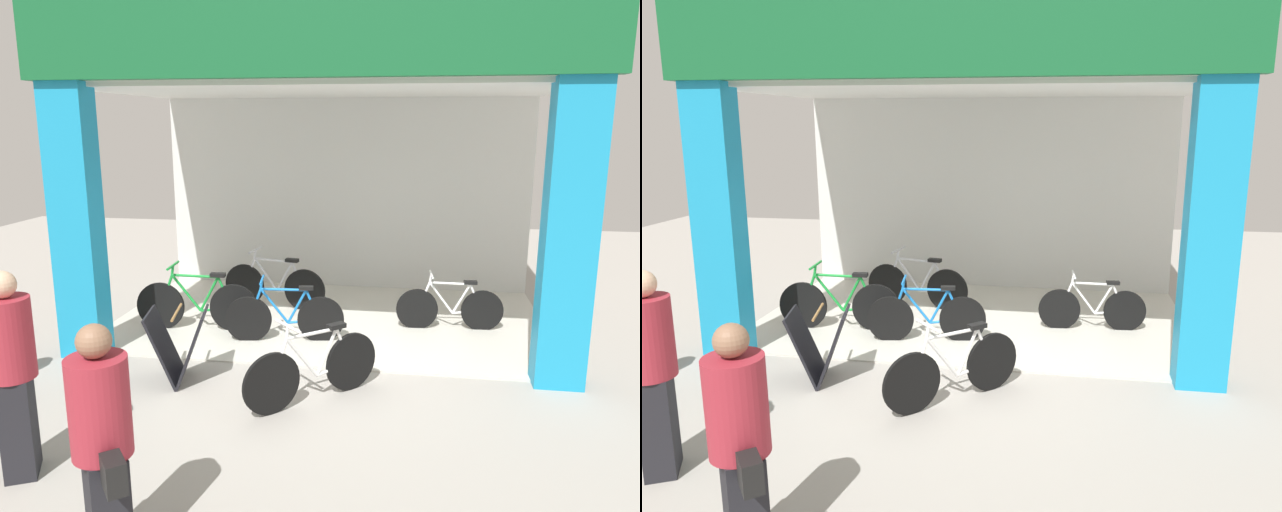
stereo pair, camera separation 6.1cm
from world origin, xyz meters
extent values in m
plane|color=#9E9991|center=(0.00, 0.00, 0.00)|extent=(20.21, 20.21, 0.00)
cube|color=beige|center=(0.00, 1.83, 0.01)|extent=(6.10, 3.66, 0.02)
cube|color=silver|center=(0.00, 3.66, 1.64)|extent=(6.10, 0.12, 3.28)
cube|color=#198CBF|center=(-2.79, 0.00, 1.64)|extent=(0.53, 0.36, 3.28)
cube|color=#198CBF|center=(2.79, 0.00, 1.64)|extent=(0.53, 0.36, 3.28)
cube|color=#14592D|center=(0.00, -0.15, 3.71)|extent=(6.30, 0.20, 0.87)
cube|color=silver|center=(0.00, 1.83, 3.25)|extent=(6.10, 3.66, 0.06)
cylinder|color=black|center=(-1.23, 1.09, 0.33)|extent=(0.67, 0.09, 0.67)
cylinder|color=black|center=(-2.26, 1.02, 0.33)|extent=(0.67, 0.09, 0.67)
cylinder|color=#198C33|center=(-1.47, 1.07, 0.31)|extent=(0.45, 0.07, 0.09)
cylinder|color=#198C33|center=(-1.56, 1.07, 0.53)|extent=(0.29, 0.06, 0.50)
cylinder|color=#198C33|center=(-1.88, 1.04, 0.53)|extent=(0.41, 0.07, 0.52)
cylinder|color=#198C33|center=(-1.75, 1.05, 0.78)|extent=(0.64, 0.08, 0.05)
cylinder|color=#198C33|center=(-1.34, 1.08, 0.55)|extent=(0.22, 0.05, 0.45)
cylinder|color=#198C33|center=(-2.16, 1.02, 0.56)|extent=(0.20, 0.05, 0.46)
cylinder|color=#198C33|center=(-2.06, 1.03, 0.85)|extent=(0.06, 0.04, 0.14)
cylinder|color=#198C33|center=(-2.05, 1.03, 0.92)|extent=(0.07, 0.47, 0.03)
cube|color=black|center=(-1.43, 1.08, 0.80)|extent=(0.21, 0.12, 0.05)
cylinder|color=black|center=(0.02, 0.88, 0.31)|extent=(0.61, 0.14, 0.61)
cylinder|color=black|center=(-0.92, 0.73, 0.31)|extent=(0.61, 0.14, 0.61)
cylinder|color=blue|center=(-0.21, 0.84, 0.28)|extent=(0.41, 0.10, 0.08)
cylinder|color=blue|center=(-0.29, 0.83, 0.48)|extent=(0.27, 0.07, 0.46)
cylinder|color=blue|center=(-0.58, 0.78, 0.49)|extent=(0.38, 0.09, 0.48)
cylinder|color=blue|center=(-0.46, 0.80, 0.71)|extent=(0.59, 0.13, 0.05)
cylinder|color=blue|center=(-0.09, 0.86, 0.51)|extent=(0.20, 0.06, 0.41)
cylinder|color=blue|center=(-0.83, 0.75, 0.51)|extent=(0.19, 0.06, 0.43)
cylinder|color=blue|center=(-0.74, 0.76, 0.78)|extent=(0.06, 0.04, 0.13)
cylinder|color=blue|center=(-0.73, 0.76, 0.84)|extent=(0.10, 0.43, 0.03)
cube|color=black|center=(-0.17, 0.85, 0.73)|extent=(0.20, 0.12, 0.05)
cylinder|color=black|center=(2.15, 1.65, 0.29)|extent=(0.58, 0.08, 0.58)
cylinder|color=black|center=(1.26, 1.58, 0.29)|extent=(0.58, 0.08, 0.58)
cylinder|color=white|center=(1.94, 1.63, 0.27)|extent=(0.39, 0.06, 0.07)
cylinder|color=white|center=(1.86, 1.63, 0.45)|extent=(0.25, 0.05, 0.43)
cylinder|color=white|center=(1.58, 1.61, 0.46)|extent=(0.35, 0.06, 0.45)
cylinder|color=white|center=(1.69, 1.61, 0.67)|extent=(0.55, 0.07, 0.05)
cylinder|color=white|center=(2.05, 1.64, 0.48)|extent=(0.19, 0.05, 0.39)
cylinder|color=white|center=(1.35, 1.59, 0.48)|extent=(0.17, 0.04, 0.40)
cylinder|color=white|center=(1.43, 1.59, 0.73)|extent=(0.05, 0.04, 0.12)
cylinder|color=white|center=(1.44, 1.59, 0.79)|extent=(0.06, 0.40, 0.03)
cube|color=black|center=(1.97, 1.64, 0.69)|extent=(0.18, 0.10, 0.04)
cylinder|color=black|center=(-0.43, 2.14, 0.33)|extent=(0.65, 0.15, 0.65)
cylinder|color=black|center=(-1.43, 2.31, 0.33)|extent=(0.65, 0.15, 0.65)
cylinder|color=silver|center=(-0.67, 2.18, 0.30)|extent=(0.44, 0.11, 0.08)
cylinder|color=silver|center=(-0.76, 2.20, 0.51)|extent=(0.29, 0.08, 0.49)
cylinder|color=silver|center=(-1.07, 2.25, 0.52)|extent=(0.40, 0.10, 0.51)
cylinder|color=silver|center=(-0.94, 2.23, 0.76)|extent=(0.62, 0.14, 0.05)
cylinder|color=silver|center=(-0.54, 2.16, 0.54)|extent=(0.22, 0.07, 0.44)
cylinder|color=silver|center=(-1.33, 2.30, 0.55)|extent=(0.20, 0.07, 0.45)
cylinder|color=silver|center=(-1.24, 2.28, 0.83)|extent=(0.06, 0.04, 0.14)
cylinder|color=silver|center=(-1.23, 2.28, 0.90)|extent=(0.11, 0.45, 0.03)
cube|color=black|center=(-0.63, 2.18, 0.78)|extent=(0.21, 0.13, 0.05)
cylinder|color=black|center=(0.56, -0.49, 0.32)|extent=(0.49, 0.47, 0.64)
cylinder|color=black|center=(-0.15, -1.17, 0.32)|extent=(0.49, 0.47, 0.64)
cylinder|color=white|center=(0.40, -0.65, 0.29)|extent=(0.33, 0.32, 0.08)
cylinder|color=white|center=(0.33, -0.71, 0.50)|extent=(0.22, 0.22, 0.48)
cylinder|color=white|center=(0.11, -0.92, 0.51)|extent=(0.31, 0.30, 0.50)
cylinder|color=white|center=(0.20, -0.83, 0.74)|extent=(0.47, 0.45, 0.05)
cylinder|color=white|center=(0.49, -0.56, 0.53)|extent=(0.18, 0.17, 0.43)
cylinder|color=white|center=(-0.08, -1.10, 0.53)|extent=(0.16, 0.16, 0.44)
cylinder|color=white|center=(-0.01, -1.04, 0.81)|extent=(0.06, 0.06, 0.13)
cylinder|color=white|center=(-0.01, -1.03, 0.88)|extent=(0.33, 0.34, 0.03)
cube|color=black|center=(0.42, -0.62, 0.76)|extent=(0.21, 0.20, 0.05)
cube|color=black|center=(-1.50, -0.61, 0.40)|extent=(0.45, 0.64, 0.81)
cube|color=black|center=(-1.20, -0.54, 0.40)|extent=(0.45, 0.64, 0.81)
cylinder|color=olive|center=(-1.35, -0.57, 0.80)|extent=(0.15, 0.57, 0.03)
cube|color=black|center=(-1.93, -2.50, 0.43)|extent=(0.37, 0.41, 0.85)
cylinder|color=maroon|center=(-1.93, -2.50, 1.18)|extent=(0.50, 0.50, 0.66)
sphere|color=#D8AD8C|center=(-1.93, -2.50, 1.61)|extent=(0.22, 0.22, 0.22)
cube|color=black|center=(-0.70, -3.34, 0.40)|extent=(0.40, 0.42, 0.79)
cylinder|color=maroon|center=(-0.70, -3.34, 1.11)|extent=(0.53, 0.53, 0.64)
sphere|color=#8C664C|center=(-0.70, -3.34, 1.54)|extent=(0.22, 0.22, 0.22)
cube|color=black|center=(-0.50, -3.58, 0.82)|extent=(0.22, 0.23, 0.21)
camera|label=1|loc=(1.19, -6.50, 2.84)|focal=33.68mm
camera|label=2|loc=(1.25, -6.49, 2.84)|focal=33.68mm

